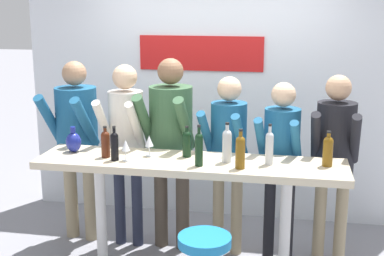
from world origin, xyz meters
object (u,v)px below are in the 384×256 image
(wine_bottle_3, at_px, (240,151))
(wine_bottle_7, at_px, (269,147))
(person_far_left, at_px, (77,132))
(wine_bottle_0, at_px, (328,150))
(decorative_vase, at_px, (74,142))
(person_center_right, at_px, (281,152))
(wine_bottle_2, at_px, (227,144))
(person_center, at_px, (228,145))
(wine_glass_0, at_px, (149,142))
(wine_bottle_5, at_px, (187,142))
(wine_glass_1, at_px, (126,146))
(person_right, at_px, (335,148))
(wine_bottle_1, at_px, (199,148))
(wine_bottle_4, at_px, (115,145))
(person_left, at_px, (126,135))
(tasting_table, at_px, (190,179))
(person_center_left, at_px, (171,134))
(wine_bottle_6, at_px, (105,143))

(wine_bottle_3, xyz_separation_m, wine_bottle_7, (0.21, 0.14, 0.00))
(person_far_left, distance_m, wine_bottle_0, 2.36)
(person_far_left, distance_m, decorative_vase, 0.55)
(person_center_right, xyz_separation_m, wine_bottle_2, (-0.42, -0.48, 0.17))
(person_center, xyz_separation_m, wine_glass_0, (-0.60, -0.49, 0.13))
(wine_bottle_5, distance_m, wine_bottle_7, 0.69)
(wine_glass_0, xyz_separation_m, wine_glass_1, (-0.15, -0.17, 0.00))
(person_center_right, bearing_deg, person_right, 18.86)
(wine_bottle_1, distance_m, wine_bottle_4, 0.70)
(person_center, bearing_deg, wine_bottle_0, -19.07)
(person_left, bearing_deg, wine_bottle_3, -27.64)
(person_far_left, xyz_separation_m, person_center, (1.46, -0.04, -0.05))
(person_far_left, distance_m, person_right, 2.39)
(wine_bottle_3, bearing_deg, person_center_right, 64.39)
(tasting_table, distance_m, person_center_left, 0.66)
(person_center, relative_size, person_center_right, 1.02)
(wine_bottle_7, bearing_deg, wine_bottle_6, -178.16)
(person_center_left, distance_m, wine_bottle_1, 0.78)
(person_center, distance_m, person_center_right, 0.48)
(person_center_left, distance_m, wine_bottle_0, 1.46)
(wine_bottle_7, bearing_deg, wine_bottle_4, -174.64)
(tasting_table, xyz_separation_m, person_center_right, (0.72, 0.49, 0.13))
(person_center_right, distance_m, wine_bottle_4, 1.45)
(person_left, height_order, wine_bottle_6, person_left)
(wine_bottle_5, height_order, wine_glass_1, wine_bottle_5)
(person_far_left, bearing_deg, wine_bottle_6, -41.91)
(wine_glass_0, bearing_deg, wine_bottle_5, 8.21)
(wine_bottle_4, xyz_separation_m, wine_bottle_5, (0.55, 0.21, -0.01))
(wine_glass_1, bearing_deg, wine_bottle_7, 5.82)
(wine_bottle_4, height_order, wine_bottle_6, wine_bottle_4)
(person_center, height_order, wine_glass_1, person_center)
(person_center_left, bearing_deg, person_right, 7.71)
(person_right, relative_size, wine_bottle_5, 6.52)
(wine_glass_0, bearing_deg, wine_glass_1, -132.16)
(person_far_left, distance_m, wine_bottle_4, 0.93)
(person_center_left, bearing_deg, person_left, -170.21)
(wine_bottle_0, distance_m, wine_bottle_2, 0.79)
(person_center_right, bearing_deg, person_center, -177.50)
(wine_bottle_4, distance_m, decorative_vase, 0.46)
(wine_glass_1, bearing_deg, wine_glass_0, 47.84)
(person_center_left, relative_size, person_right, 1.07)
(wine_bottle_2, relative_size, wine_bottle_5, 1.25)
(wine_bottle_1, bearing_deg, wine_glass_1, 177.95)
(wine_bottle_2, distance_m, wine_glass_1, 0.81)
(person_center, xyz_separation_m, wine_bottle_6, (-0.95, -0.58, 0.13))
(wine_bottle_1, bearing_deg, tasting_table, 126.28)
(person_left, distance_m, wine_bottle_1, 1.04)
(wine_bottle_0, height_order, wine_glass_0, wine_bottle_0)
(person_left, height_order, person_right, person_left)
(wine_bottle_1, height_order, decorative_vase, wine_bottle_1)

